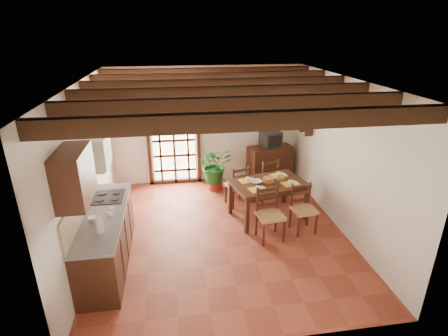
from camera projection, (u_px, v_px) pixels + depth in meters
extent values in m
plane|color=brown|center=(222.00, 233.00, 6.58)|extent=(5.00, 5.00, 0.00)
cube|color=silver|center=(207.00, 126.00, 8.34)|extent=(4.50, 0.02, 2.80)
cube|color=silver|center=(255.00, 247.00, 3.76)|extent=(4.50, 0.02, 2.80)
cube|color=silver|center=(87.00, 171.00, 5.74)|extent=(0.02, 5.00, 2.80)
cube|color=silver|center=(344.00, 157.00, 6.37)|extent=(0.02, 5.00, 2.80)
cube|color=white|center=(222.00, 81.00, 5.53)|extent=(4.50, 5.00, 0.02)
cube|color=black|center=(250.00, 121.00, 3.64)|extent=(4.50, 0.14, 0.20)
cube|color=black|center=(236.00, 104.00, 4.41)|extent=(4.50, 0.14, 0.20)
cube|color=black|center=(226.00, 93.00, 5.18)|extent=(4.50, 0.14, 0.20)
cube|color=black|center=(218.00, 84.00, 5.95)|extent=(4.50, 0.14, 0.20)
cube|color=black|center=(212.00, 78.00, 6.72)|extent=(4.50, 0.14, 0.20)
cube|color=black|center=(208.00, 73.00, 7.49)|extent=(4.50, 0.14, 0.20)
cube|color=white|center=(174.00, 140.00, 8.34)|extent=(1.01, 0.02, 2.11)
cube|color=#351A10|center=(171.00, 92.00, 7.86)|extent=(1.26, 0.10, 0.08)
cube|color=#351A10|center=(148.00, 141.00, 8.21)|extent=(0.08, 0.10, 2.28)
cube|color=#351A10|center=(199.00, 139.00, 8.37)|extent=(0.08, 0.10, 2.28)
cube|color=#351A10|center=(174.00, 140.00, 8.27)|extent=(1.01, 0.03, 2.02)
cube|color=#351A10|center=(107.00, 239.00, 5.59)|extent=(0.60, 2.20, 0.88)
cube|color=slate|center=(103.00, 214.00, 5.42)|extent=(0.64, 2.25, 0.04)
cube|color=tan|center=(82.00, 202.00, 5.29)|extent=(0.02, 2.20, 0.50)
cube|color=#351A10|center=(74.00, 176.00, 4.40)|extent=(0.35, 0.80, 0.70)
cube|color=white|center=(96.00, 151.00, 5.59)|extent=(0.38, 0.60, 0.50)
cube|color=silver|center=(98.00, 167.00, 5.69)|extent=(0.32, 0.55, 0.04)
cube|color=black|center=(109.00, 197.00, 5.92)|extent=(0.50, 0.55, 0.02)
cylinder|color=white|center=(99.00, 225.00, 4.87)|extent=(0.11, 0.11, 0.24)
cylinder|color=silver|center=(93.00, 220.00, 5.16)|extent=(0.14, 0.14, 0.10)
cube|color=#361D11|center=(269.00, 183.00, 6.87)|extent=(1.59, 1.22, 0.05)
cube|color=#361D11|center=(268.00, 187.00, 6.90)|extent=(1.43, 1.09, 0.10)
cube|color=#361D11|center=(285.00, 188.00, 7.58)|extent=(0.09, 0.09, 0.72)
cube|color=#361D11|center=(230.00, 198.00, 7.13)|extent=(0.09, 0.09, 0.72)
cube|color=#361D11|center=(306.00, 203.00, 6.90)|extent=(0.09, 0.09, 0.72)
cube|color=#361D11|center=(247.00, 216.00, 6.45)|extent=(0.09, 0.09, 0.72)
cube|color=tan|center=(270.00, 216.00, 6.21)|extent=(0.50, 0.48, 0.05)
cube|color=#351A10|center=(267.00, 199.00, 6.28)|extent=(0.45, 0.10, 0.49)
cube|color=#351A10|center=(270.00, 227.00, 6.30)|extent=(0.48, 0.46, 0.48)
cube|color=tan|center=(304.00, 210.00, 6.47)|extent=(0.47, 0.45, 0.05)
cube|color=#351A10|center=(301.00, 195.00, 6.53)|extent=(0.42, 0.09, 0.46)
cube|color=#351A10|center=(303.00, 220.00, 6.55)|extent=(0.44, 0.43, 0.45)
cube|color=tan|center=(237.00, 185.00, 7.49)|extent=(0.53, 0.52, 0.05)
cube|color=#351A10|center=(241.00, 178.00, 7.27)|extent=(0.41, 0.17, 0.46)
cube|color=#351A10|center=(237.00, 194.00, 7.58)|extent=(0.50, 0.49, 0.45)
cube|color=tan|center=(266.00, 179.00, 7.73)|extent=(0.54, 0.53, 0.05)
cube|color=#351A10|center=(271.00, 171.00, 7.48)|extent=(0.44, 0.16, 0.49)
cube|color=#351A10|center=(265.00, 189.00, 7.82)|extent=(0.52, 0.51, 0.48)
cube|color=gold|center=(254.00, 187.00, 6.60)|extent=(0.32, 0.24, 0.01)
cube|color=gold|center=(290.00, 185.00, 6.70)|extent=(0.32, 0.24, 0.01)
cube|color=gold|center=(249.00, 178.00, 7.01)|extent=(0.32, 0.24, 0.01)
cube|color=gold|center=(283.00, 176.00, 7.11)|extent=(0.32, 0.24, 0.01)
cylinder|color=olive|center=(269.00, 179.00, 6.84)|extent=(0.22, 0.22, 0.09)
imported|color=white|center=(256.00, 182.00, 6.80)|extent=(0.27, 0.27, 0.05)
cube|color=#351A10|center=(269.00, 164.00, 8.66)|extent=(1.14, 0.70, 0.90)
cube|color=black|center=(271.00, 139.00, 8.42)|extent=(0.53, 0.50, 0.37)
cube|color=black|center=(273.00, 141.00, 8.24)|extent=(0.35, 0.12, 0.28)
cube|color=white|center=(268.00, 110.00, 8.40)|extent=(0.25, 0.03, 0.32)
cone|color=maroon|center=(215.00, 185.00, 8.31)|extent=(0.36, 0.36, 0.22)
imported|color=#144C19|center=(215.00, 167.00, 8.14)|extent=(2.20, 1.94, 2.25)
cube|color=#351A10|center=(306.00, 126.00, 7.76)|extent=(0.20, 0.42, 0.03)
cube|color=#351A10|center=(309.00, 132.00, 7.64)|extent=(0.18, 0.03, 0.18)
cube|color=#351A10|center=(303.00, 128.00, 7.95)|extent=(0.18, 0.03, 0.18)
imported|color=#B2BFB2|center=(307.00, 122.00, 7.72)|extent=(0.15, 0.15, 0.15)
sphere|color=gold|center=(308.00, 112.00, 7.64)|extent=(0.14, 0.14, 0.14)
cylinder|color=#144C19|center=(307.00, 119.00, 7.70)|extent=(0.01, 0.01, 0.28)
cube|color=brown|center=(312.00, 104.00, 7.58)|extent=(0.03, 0.32, 0.32)
cube|color=#C3B292|center=(312.00, 104.00, 7.58)|extent=(0.01, 0.26, 0.26)
cylinder|color=black|center=(272.00, 95.00, 6.32)|extent=(0.01, 0.01, 0.70)
cone|color=#FDF0CC|center=(271.00, 115.00, 6.46)|extent=(0.36, 0.36, 0.14)
sphere|color=#FFD88C|center=(270.00, 120.00, 6.49)|extent=(0.09, 0.09, 0.09)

